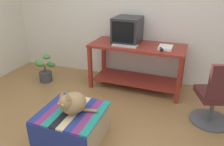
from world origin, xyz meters
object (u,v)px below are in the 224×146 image
at_px(cat, 72,103).
at_px(office_chair, 216,98).
at_px(ottoman_with_blanket, 73,125).
at_px(stapler, 161,49).
at_px(desk, 137,59).
at_px(potted_plant, 45,70).
at_px(tv_monitor, 127,30).
at_px(keyboard, 125,45).
at_px(book, 165,47).

xyz_separation_m(cat, office_chair, (1.54, 0.89, -0.13)).
distance_m(ottoman_with_blanket, office_chair, 1.81).
bearing_deg(ottoman_with_blanket, stapler, 60.80).
relative_size(desk, potted_plant, 3.27).
bearing_deg(tv_monitor, ottoman_with_blanket, -94.23).
xyz_separation_m(tv_monitor, cat, (-0.14, -1.68, -0.46)).
bearing_deg(office_chair, cat, 11.63).
xyz_separation_m(keyboard, cat, (-0.17, -1.45, -0.27)).
xyz_separation_m(ottoman_with_blanket, stapler, (0.77, 1.39, 0.60)).
bearing_deg(tv_monitor, desk, -22.21).
bearing_deg(cat, book, 76.62).
distance_m(tv_monitor, book, 0.70).
bearing_deg(tv_monitor, book, -11.34).
distance_m(desk, book, 0.53).
xyz_separation_m(potted_plant, stapler, (2.04, 0.14, 0.58)).
bearing_deg(cat, ottoman_with_blanket, 156.40).
relative_size(cat, office_chair, 0.48).
xyz_separation_m(cat, potted_plant, (-1.29, 1.27, -0.30)).
bearing_deg(office_chair, potted_plant, -25.98).
xyz_separation_m(desk, ottoman_with_blanket, (-0.37, -1.57, -0.33)).
distance_m(office_chair, stapler, 1.04).
bearing_deg(potted_plant, tv_monitor, 15.91).
relative_size(cat, potted_plant, 0.90).
relative_size(book, potted_plant, 0.54).
bearing_deg(tv_monitor, potted_plant, -162.48).
height_order(desk, ottoman_with_blanket, desk).
height_order(tv_monitor, cat, tv_monitor).
distance_m(desk, cat, 1.63).
height_order(desk, cat, desk).
distance_m(book, ottoman_with_blanket, 1.82).
xyz_separation_m(tv_monitor, potted_plant, (-1.43, -0.41, -0.76)).
bearing_deg(stapler, office_chair, -57.38).
relative_size(tv_monitor, cat, 1.17).
xyz_separation_m(office_chair, stapler, (-0.80, 0.52, 0.40)).
xyz_separation_m(tv_monitor, book, (0.66, -0.15, -0.19)).
xyz_separation_m(book, office_chair, (0.75, -0.64, -0.40)).
bearing_deg(book, tv_monitor, 168.61).
distance_m(desk, potted_plant, 1.69).
relative_size(ottoman_with_blanket, office_chair, 0.79).
relative_size(keyboard, book, 1.55).
height_order(keyboard, ottoman_with_blanket, keyboard).
distance_m(potted_plant, office_chair, 2.87).
bearing_deg(potted_plant, keyboard, 6.84).
bearing_deg(stapler, tv_monitor, 131.50).
relative_size(desk, office_chair, 1.75).
bearing_deg(book, desk, 173.76).
distance_m(tv_monitor, stapler, 0.69).
bearing_deg(desk, cat, -100.44).
bearing_deg(ottoman_with_blanket, office_chair, 28.75).
height_order(desk, office_chair, office_chair).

